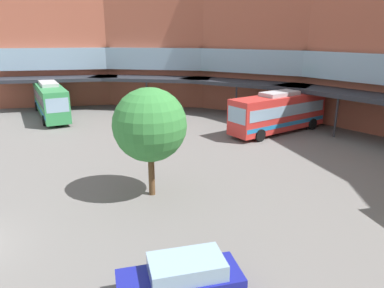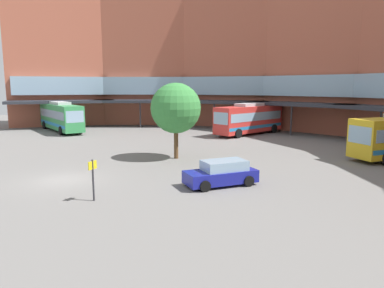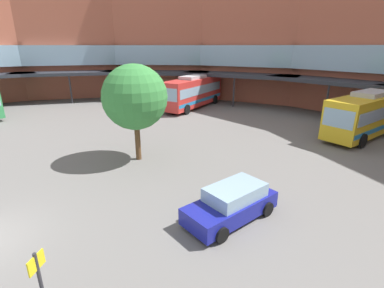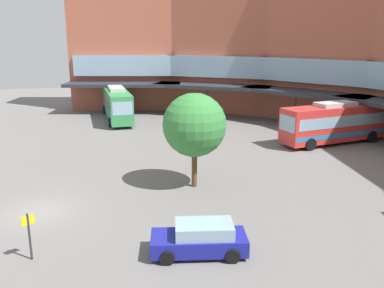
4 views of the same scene
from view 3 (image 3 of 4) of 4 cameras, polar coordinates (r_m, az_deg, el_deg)
station_building at (r=29.05m, az=14.17°, el=22.01°), size 79.14×38.96×18.87m
bus_0 at (r=35.19m, az=0.19°, el=10.52°), size 3.91×10.78×3.89m
bus_3 at (r=27.99m, az=31.96°, el=5.23°), size 5.11×10.55×3.79m
parked_car at (r=12.82m, az=8.05°, el=-11.75°), size 2.76×4.69×1.53m
plaza_tree at (r=18.45m, az=-11.46°, el=9.19°), size 4.15×4.15×6.29m
stop_sign_post at (r=9.33m, az=-28.34°, el=-22.91°), size 0.32×0.55×2.22m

